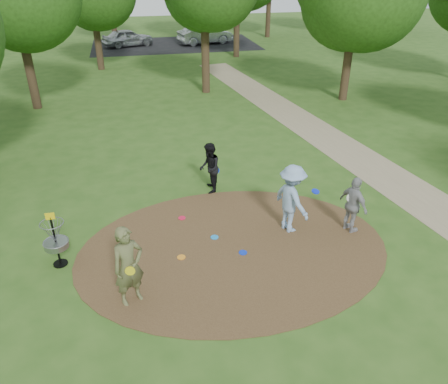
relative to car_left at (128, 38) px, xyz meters
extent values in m
plane|color=#2D5119|center=(1.95, -30.00, -0.71)|extent=(100.00, 100.00, 0.00)
cylinder|color=#47301C|center=(1.95, -30.00, -0.70)|extent=(8.40, 8.40, 0.02)
cube|color=#8C7A5B|center=(8.45, -28.00, -0.71)|extent=(7.55, 39.89, 0.01)
cube|color=black|center=(3.95, 0.00, -0.71)|extent=(14.00, 8.00, 0.01)
imported|color=brown|center=(-0.78, -31.45, 0.27)|extent=(0.85, 0.74, 1.97)
cylinder|color=yellow|center=(-0.75, -31.69, 0.33)|extent=(0.22, 0.07, 0.22)
imported|color=#8BA9CF|center=(3.74, -29.44, 0.30)|extent=(1.13, 1.48, 2.02)
cylinder|color=#0D24DD|center=(4.42, -29.46, 0.47)|extent=(0.29, 0.29, 0.08)
imported|color=black|center=(1.94, -26.67, 0.14)|extent=(0.76, 0.91, 1.70)
cylinder|color=#0C33D3|center=(2.15, -26.70, 0.04)|extent=(0.23, 0.08, 0.22)
imported|color=#98989A|center=(5.41, -29.88, 0.14)|extent=(0.69, 1.07, 1.70)
cylinder|color=white|center=(5.28, -29.83, 0.37)|extent=(0.23, 0.13, 0.22)
cylinder|color=#1C8DE2|center=(1.54, -29.41, -0.68)|extent=(0.22, 0.22, 0.02)
cylinder|color=#0C2ED2|center=(2.14, -30.27, -0.68)|extent=(0.22, 0.22, 0.02)
cylinder|color=red|center=(0.78, -28.21, -0.68)|extent=(0.22, 0.22, 0.02)
imported|color=#A3A7AB|center=(0.00, 0.00, 0.00)|extent=(4.50, 2.90, 1.42)
imported|color=#9B9FA2|center=(6.58, -0.28, 0.06)|extent=(4.94, 2.66, 1.54)
cylinder|color=orange|center=(0.51, -30.12, -0.68)|extent=(0.22, 0.22, 0.02)
cylinder|color=black|center=(-2.55, -29.70, -0.04)|extent=(0.05, 0.05, 1.35)
cylinder|color=black|center=(-2.55, -29.70, -0.69)|extent=(0.36, 0.36, 0.04)
cylinder|color=gray|center=(-2.55, -29.70, -0.09)|extent=(0.60, 0.60, 0.16)
torus|color=gray|center=(-2.55, -29.70, -0.01)|extent=(0.63, 0.63, 0.03)
torus|color=gray|center=(-2.55, -29.70, 0.54)|extent=(0.58, 0.58, 0.02)
cube|color=yellow|center=(-2.55, -29.70, 0.74)|extent=(0.22, 0.02, 0.18)
cylinder|color=#332316|center=(-5.05, -16.00, 1.19)|extent=(0.44, 0.44, 3.80)
cylinder|color=#332316|center=(3.95, -15.00, 1.38)|extent=(0.44, 0.44, 4.18)
cylinder|color=#332316|center=(10.95, -18.00, 1.09)|extent=(0.44, 0.44, 3.61)
cylinder|color=#332316|center=(-2.05, -8.00, 1.00)|extent=(0.44, 0.44, 3.42)
cylinder|color=#332316|center=(7.95, -6.00, 1.47)|extent=(0.44, 0.44, 4.37)
camera|label=1|loc=(-0.37, -39.32, 6.32)|focal=35.00mm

